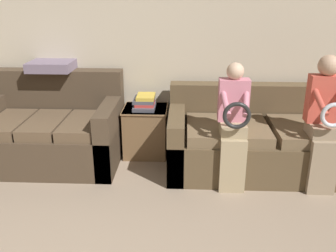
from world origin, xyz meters
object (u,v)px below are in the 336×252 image
Objects in this scene: child_left_seated at (233,122)px; book_stack at (145,102)px; throw_pillow at (53,65)px; child_right_seated at (324,118)px; couch_main at (266,141)px; side_shelf at (146,130)px; couch_side at (52,132)px.

book_stack is (-0.88, 0.67, -0.03)m from child_left_seated.
child_left_seated is 2.50× the size of throw_pillow.
child_right_seated is (0.81, 0.01, 0.05)m from child_left_seated.
child_right_seated is at bearing -44.01° from couch_main.
throw_pillow reaches higher than couch_main.
child_left_seated is at bearing -37.59° from side_shelf.
throw_pillow is at bearing 157.41° from child_left_seated.
couch_side is 1.01m from side_shelf.
child_right_seated reaches higher than book_stack.
book_stack is at bearing -167.58° from side_shelf.
couch_main reaches higher than book_stack.
child_left_seated is at bearing -22.59° from throw_pillow.
child_left_seated reaches higher than throw_pillow.
couch_main is 2.27m from couch_side.
side_shelf is at bearing -6.37° from throw_pillow.
couch_main is 0.68m from child_right_seated.
book_stack is at bearing 168.02° from couch_main.
couch_main reaches higher than side_shelf.
couch_main is 2.42m from throw_pillow.
child_left_seated reaches higher than side_shelf.
side_shelf is 1.17× the size of throw_pillow.
couch_side is 4.49× the size of book_stack.
couch_side is 0.74m from throw_pillow.
couch_side reaches higher than side_shelf.
side_shelf is 1.24m from throw_pillow.
couch_main is 1.31m from side_shelf.
child_right_seated is 2.28× the size of side_shelf.
couch_side is at bearing 170.40° from child_right_seated.
side_shelf is (-0.87, 0.67, -0.36)m from child_left_seated.
couch_side is 1.18× the size of child_right_seated.
child_left_seated is 0.81m from child_right_seated.
child_left_seated is at bearing -135.27° from couch_main.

